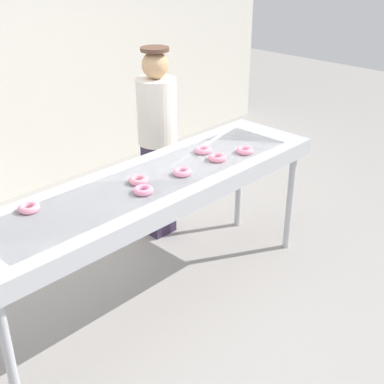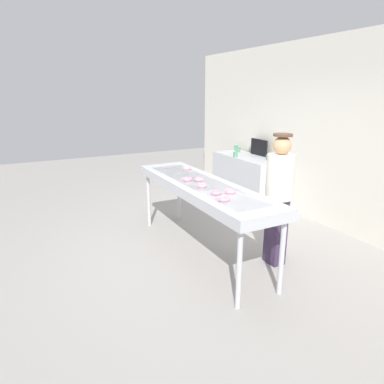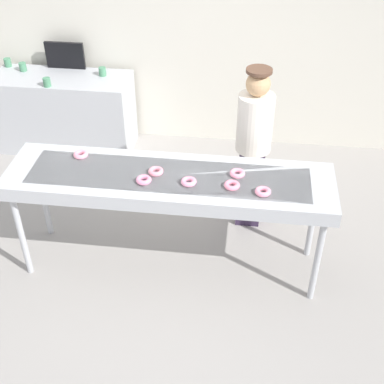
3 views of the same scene
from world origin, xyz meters
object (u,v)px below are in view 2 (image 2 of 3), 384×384
prep_counter (247,179)px  paper_cup_0 (236,148)px  fryer_conveyor (202,188)px  strawberry_donut_1 (187,179)px  strawberry_donut_0 (216,193)px  strawberry_donut_2 (230,191)px  strawberry_donut_4 (224,199)px  paper_cup_3 (239,150)px  strawberry_donut_3 (202,185)px  strawberry_donut_5 (187,168)px  worker_baker (279,193)px  paper_cup_1 (268,157)px  strawberry_donut_6 (199,179)px  menu_display (259,147)px  paper_cup_2 (235,154)px

prep_counter → paper_cup_0: paper_cup_0 is taller
fryer_conveyor → strawberry_donut_1: (-0.19, -0.12, 0.09)m
strawberry_donut_0 → strawberry_donut_2: size_ratio=1.00×
strawberry_donut_2 → strawberry_donut_4: bearing=-46.8°
paper_cup_3 → strawberry_donut_3: bearing=-43.4°
strawberry_donut_5 → worker_baker: size_ratio=0.08×
paper_cup_1 → strawberry_donut_0: bearing=-52.4°
strawberry_donut_5 → strawberry_donut_6: bearing=-14.1°
strawberry_donut_2 → strawberry_donut_3: size_ratio=1.00×
strawberry_donut_1 → prep_counter: (-1.41, 2.04, -0.56)m
paper_cup_0 → paper_cup_3: (0.23, -0.10, 0.00)m
strawberry_donut_3 → menu_display: bearing=127.8°
fryer_conveyor → strawberry_donut_3: 0.23m
strawberry_donut_0 → menu_display: (-2.13, 2.30, 0.06)m
strawberry_donut_1 → paper_cup_2: strawberry_donut_1 is taller
strawberry_donut_1 → paper_cup_0: 3.11m
prep_counter → menu_display: (0.00, 0.27, 0.62)m
paper_cup_2 → worker_baker: bearing=-22.5°
fryer_conveyor → strawberry_donut_1: bearing=-147.6°
fryer_conveyor → strawberry_donut_6: strawberry_donut_6 is taller
worker_baker → paper_cup_2: bearing=-25.1°
strawberry_donut_4 → paper_cup_3: size_ratio=1.29×
fryer_conveyor → strawberry_donut_4: 0.80m
strawberry_donut_4 → strawberry_donut_5: size_ratio=1.00×
strawberry_donut_1 → strawberry_donut_6: same height
prep_counter → strawberry_donut_4: bearing=-41.2°
strawberry_donut_3 → strawberry_donut_4: same height
fryer_conveyor → strawberry_donut_5: bearing=166.6°
strawberry_donut_0 → strawberry_donut_3: 0.35m
strawberry_donut_3 → worker_baker: (0.51, 0.80, -0.07)m
strawberry_donut_6 → paper_cup_2: bearing=133.0°
strawberry_donut_3 → menu_display: size_ratio=0.27×
strawberry_donut_3 → strawberry_donut_6: bearing=158.7°
paper_cup_3 → paper_cup_2: bearing=-41.0°
strawberry_donut_1 → paper_cup_1: (-0.92, 2.15, -0.05)m
paper_cup_0 → strawberry_donut_3: bearing=-42.0°
paper_cup_0 → paper_cup_1: (1.21, -0.12, 0.00)m
paper_cup_1 → paper_cup_3: 0.98m
strawberry_donut_5 → prep_counter: size_ratio=0.08×
strawberry_donut_3 → strawberry_donut_4: 0.60m
fryer_conveyor → strawberry_donut_3: bearing=-27.9°
strawberry_donut_4 → prep_counter: bearing=138.8°
worker_baker → prep_counter: size_ratio=1.04×
strawberry_donut_0 → strawberry_donut_3: (-0.35, 0.01, 0.00)m
paper_cup_0 → strawberry_donut_0: bearing=-38.3°
paper_cup_1 → strawberry_donut_2: bearing=-49.5°
paper_cup_0 → strawberry_donut_2: bearing=-35.8°
strawberry_donut_6 → paper_cup_1: (-1.00, 2.02, -0.05)m
fryer_conveyor → prep_counter: bearing=129.6°
strawberry_donut_3 → strawberry_donut_4: size_ratio=1.00×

